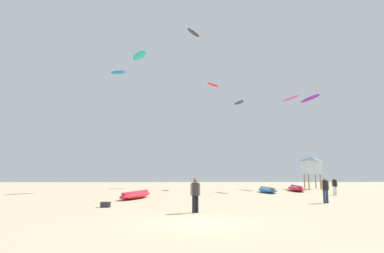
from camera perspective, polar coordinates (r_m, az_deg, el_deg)
The scene contains 16 objects.
ground_plane at distance 13.82m, azimuth 1.42°, elevation -16.71°, with size 120.00×120.00×0.00m, color #C6B28C.
person_foreground at distance 17.08m, azimuth 0.59°, elevation -11.56°, with size 0.52×0.40×1.79m.
person_midground at distance 24.24m, azimuth 22.50°, elevation -9.98°, with size 0.59×0.40×1.77m.
person_left at distance 32.91m, azimuth 23.91°, elevation -9.41°, with size 0.54×0.37×1.64m.
kite_grounded_near at distance 26.70m, azimuth -9.91°, elevation -11.85°, with size 2.76×5.22×0.65m.
kite_grounded_mid at distance 35.07m, azimuth 13.20°, elevation -10.87°, with size 1.59×4.95×0.58m.
kite_grounded_far at distance 38.77m, azimuth 17.99°, elevation -10.37°, with size 2.23×5.61×0.66m.
lifeguard_tower at distance 45.08m, azimuth 20.38°, elevation -6.41°, with size 2.30×2.30×4.15m.
cooler_box at distance 20.52m, azimuth -15.04°, elevation -13.20°, with size 0.56×0.36×0.32m, color #2D2D33.
kite_aloft_0 at distance 51.66m, azimuth 3.71°, elevation 7.40°, with size 2.50×2.89×0.36m.
kite_aloft_3 at distance 41.66m, azimuth 17.09°, elevation 4.76°, with size 1.89×3.43×0.68m.
kite_aloft_4 at distance 48.35m, azimuth 20.15°, elevation 4.69°, with size 2.19×4.56×1.10m.
kite_aloft_5 at distance 48.16m, azimuth -9.30°, elevation 12.30°, with size 3.16×4.08×0.71m.
kite_aloft_6 at distance 53.90m, azimuth -12.92°, elevation 9.33°, with size 2.70×1.35×0.57m.
kite_aloft_7 at distance 45.15m, azimuth 8.30°, elevation 4.20°, with size 1.43×2.58×0.33m.
kite_aloft_8 at distance 45.14m, azimuth 0.27°, elevation 16.26°, with size 2.28×3.12×0.52m.
Camera 1 is at (-0.62, -13.65, 2.04)m, focal length 30.15 mm.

